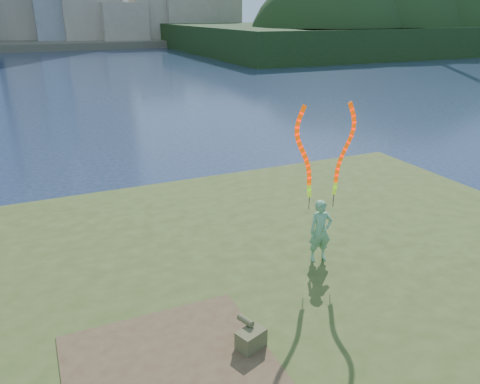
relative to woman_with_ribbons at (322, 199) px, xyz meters
name	(u,v)px	position (x,y,z in m)	size (l,w,h in m)	color
ground	(224,281)	(-1.83, 1.19, -2.26)	(320.00, 320.00, 0.00)	#192640
grassy_knoll	(268,324)	(-1.83, -1.10, -1.92)	(20.00, 18.00, 0.80)	#344318
dirt_patch	(171,367)	(-4.03, -2.01, -1.45)	(3.20, 3.00, 0.02)	#47331E
far_shore	(40,41)	(-1.83, 96.19, -1.66)	(320.00, 40.00, 1.20)	#4F493A
wooded_hill	(402,46)	(57.74, 61.15, -2.10)	(78.00, 50.00, 63.00)	black
woman_with_ribbons	(322,199)	(0.00, 0.00, 0.00)	(1.95, 0.47, 3.83)	#1A7F2F
canvas_bag	(251,338)	(-2.68, -2.07, -1.28)	(0.54, 0.61, 0.44)	#444C26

